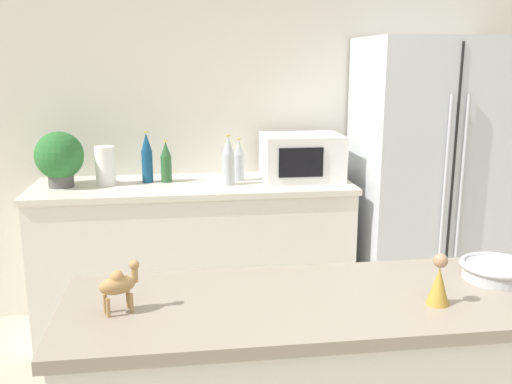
# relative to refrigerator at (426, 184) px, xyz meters

# --- Properties ---
(wall_back) EXTENTS (8.00, 0.06, 2.55)m
(wall_back) POSITION_rel_refrigerator_xyz_m (-0.97, 0.38, 0.38)
(wall_back) COLOR silver
(wall_back) RESTS_ON ground_plane
(back_counter) EXTENTS (1.91, 0.63, 0.93)m
(back_counter) POSITION_rel_refrigerator_xyz_m (-1.46, 0.05, -0.43)
(back_counter) COLOR silver
(back_counter) RESTS_ON ground_plane
(refrigerator) EXTENTS (0.85, 0.70, 1.79)m
(refrigerator) POSITION_rel_refrigerator_xyz_m (0.00, 0.00, 0.00)
(refrigerator) COLOR silver
(refrigerator) RESTS_ON ground_plane
(potted_plant) EXTENTS (0.28, 0.28, 0.32)m
(potted_plant) POSITION_rel_refrigerator_xyz_m (-2.23, 0.06, 0.21)
(potted_plant) COLOR #595451
(potted_plant) RESTS_ON back_counter
(paper_towel_roll) EXTENTS (0.12, 0.12, 0.23)m
(paper_towel_roll) POSITION_rel_refrigerator_xyz_m (-1.97, 0.08, 0.15)
(paper_towel_roll) COLOR white
(paper_towel_roll) RESTS_ON back_counter
(microwave) EXTENTS (0.48, 0.37, 0.28)m
(microwave) POSITION_rel_refrigerator_xyz_m (-0.79, 0.07, 0.18)
(microwave) COLOR white
(microwave) RESTS_ON back_counter
(back_bottle_0) EXTENTS (0.07, 0.07, 0.31)m
(back_bottle_0) POSITION_rel_refrigerator_xyz_m (-1.73, 0.12, 0.18)
(back_bottle_0) COLOR navy
(back_bottle_0) RESTS_ON back_counter
(back_bottle_1) EXTENTS (0.07, 0.07, 0.30)m
(back_bottle_1) POSITION_rel_refrigerator_xyz_m (-1.25, -0.02, 0.18)
(back_bottle_1) COLOR #B2B7BC
(back_bottle_1) RESTS_ON back_counter
(back_bottle_2) EXTENTS (0.07, 0.07, 0.26)m
(back_bottle_2) POSITION_rel_refrigerator_xyz_m (-1.62, 0.11, 0.16)
(back_bottle_2) COLOR #2D6033
(back_bottle_2) RESTS_ON back_counter
(back_bottle_3) EXTENTS (0.07, 0.07, 0.26)m
(back_bottle_3) POSITION_rel_refrigerator_xyz_m (-1.18, 0.10, 0.16)
(back_bottle_3) COLOR #B2B7BC
(back_bottle_3) RESTS_ON back_counter
(fruit_bowl) EXTENTS (0.22, 0.22, 0.05)m
(fruit_bowl) POSITION_rel_refrigerator_xyz_m (-0.59, -1.81, 0.14)
(fruit_bowl) COLOR #B7BABF
(fruit_bowl) RESTS_ON bar_counter
(camel_figurine) EXTENTS (0.11, 0.08, 0.14)m
(camel_figurine) POSITION_rel_refrigerator_xyz_m (-1.70, -1.89, 0.20)
(camel_figurine) COLOR #A87F4C
(camel_figurine) RESTS_ON bar_counter
(wise_man_figurine_blue) EXTENTS (0.06, 0.06, 0.15)m
(wise_man_figurine_blue) POSITION_rel_refrigerator_xyz_m (-0.85, -1.96, 0.18)
(wise_man_figurine_blue) COLOR #B28933
(wise_man_figurine_blue) RESTS_ON bar_counter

